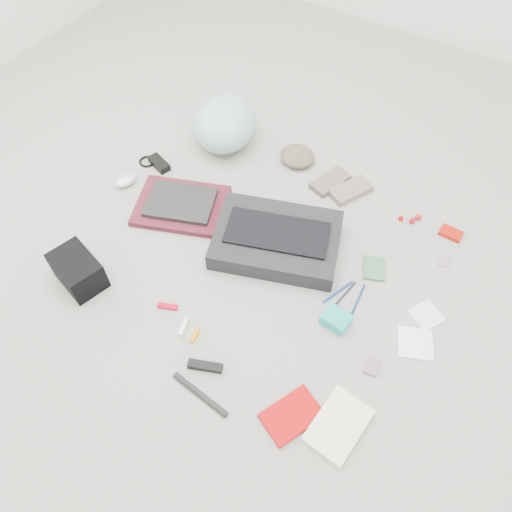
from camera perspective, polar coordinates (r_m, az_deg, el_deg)
The scene contains 33 objects.
ground_plane at distance 2.08m, azimuth 0.00°, elevation -0.81°, with size 4.00×4.00×0.00m, color gray.
messenger_bag at distance 2.10m, azimuth 2.38°, elevation 1.87°, with size 0.52×0.37×0.09m, color black.
bag_flap at distance 2.06m, azimuth 2.43°, elevation 2.70°, with size 0.42×0.19×0.01m, color black.
laptop_sleeve at distance 2.28m, azimuth -8.54°, elevation 5.69°, with size 0.40×0.30×0.03m, color #541723.
laptop at distance 2.26m, azimuth -8.61°, elevation 6.09°, with size 0.29×0.21×0.02m, color black.
bike_helmet at distance 2.52m, azimuth -3.61°, elevation 14.88°, with size 0.30×0.37×0.22m, color #99CDBF.
beanie at distance 2.47m, azimuth 4.76°, elevation 11.29°, with size 0.17×0.16×0.06m, color brown.
mitten_left at distance 2.38m, azimuth 8.46°, elevation 8.40°, with size 0.09×0.19×0.03m, color #6A5950.
mitten_right at distance 2.36m, azimuth 10.77°, elevation 7.39°, with size 0.10×0.20×0.03m, color #776758.
power_brick at distance 2.49m, azimuth -11.01°, elevation 10.34°, with size 0.12×0.05×0.03m, color black.
cable_coil at distance 2.52m, azimuth -12.34°, elevation 10.52°, with size 0.08×0.08×0.01m, color black.
mouse at distance 2.43m, azimuth -14.66°, elevation 8.35°, with size 0.07×0.11×0.04m, color silver.
camera_bag at distance 2.10m, azimuth -19.68°, elevation -1.59°, with size 0.21×0.14×0.13m, color black.
multitool at distance 1.99m, azimuth -10.06°, elevation -5.69°, with size 0.08×0.02×0.01m, color #AB0017.
toiletry_tube_white at distance 1.93m, azimuth -8.32°, elevation -8.02°, with size 0.02×0.02×0.07m, color white.
toiletry_tube_orange at distance 1.91m, azimuth -7.00°, elevation -8.99°, with size 0.02×0.02×0.06m, color orange.
u_lock at distance 1.85m, azimuth -5.83°, elevation -12.41°, with size 0.13×0.03×0.03m, color black.
bike_pump at distance 1.81m, azimuth -6.39°, elevation -15.46°, with size 0.02×0.02×0.24m, color black.
book_red at distance 1.78m, azimuth 4.11°, elevation -17.71°, with size 0.13×0.20×0.02m, color #C20507.
book_white at distance 1.79m, azimuth 9.41°, elevation -18.55°, with size 0.15×0.23×0.02m, color silver.
notepad at distance 2.11m, azimuth 13.33°, elevation -1.39°, with size 0.09×0.12×0.01m, color #34653F.
pen_blue at distance 2.02m, azimuth 9.36°, elevation -4.07°, with size 0.01×0.01×0.16m, color navy.
pen_black at distance 2.02m, azimuth 10.08°, elevation -4.37°, with size 0.01×0.01×0.15m, color black.
pen_navy at distance 2.02m, azimuth 11.61°, elevation -4.87°, with size 0.01×0.01×0.15m, color navy.
accordion_wallet at distance 1.93m, azimuth 9.12°, elevation -7.15°, with size 0.10×0.08×0.05m, color #18AEA1.
card_deck at distance 1.89m, azimuth 13.11°, elevation -12.16°, with size 0.05×0.07×0.01m, color gray.
napkin_top at distance 2.05m, azimuth 18.91°, elevation -6.44°, with size 0.11×0.11×0.01m, color silver.
napkin_bottom at distance 1.98m, azimuth 17.75°, elevation -9.48°, with size 0.13×0.13×0.01m, color white.
lollipop_a at distance 2.30m, azimuth 16.23°, elevation 4.17°, with size 0.02×0.02×0.02m, color #C40000.
lollipop_b at distance 2.31m, azimuth 17.43°, elevation 3.88°, with size 0.03×0.03×0.03m, color #BD0310.
lollipop_c at distance 2.33m, azimuth 18.04°, elevation 4.28°, with size 0.03×0.03×0.03m, color red.
altoids_tin at distance 2.32m, azimuth 21.37°, elevation 2.43°, with size 0.09×0.06×0.02m, color #A71408.
stamp_sheet at distance 2.22m, azimuth 20.73°, elevation -0.53°, with size 0.05×0.06×0.00m, color gray.
Camera 1 is at (0.63, -1.02, 1.70)m, focal length 35.00 mm.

